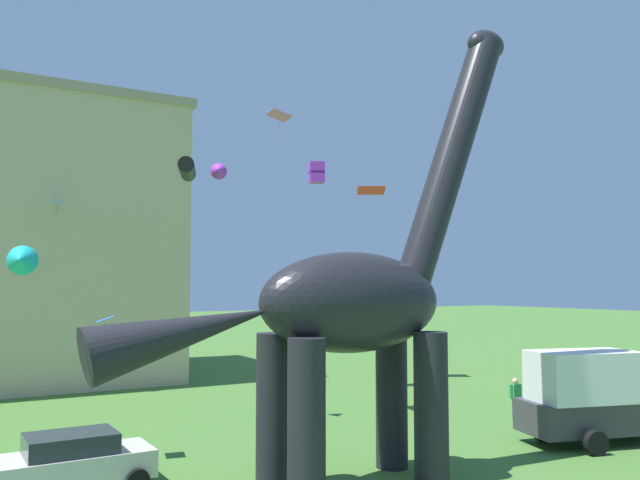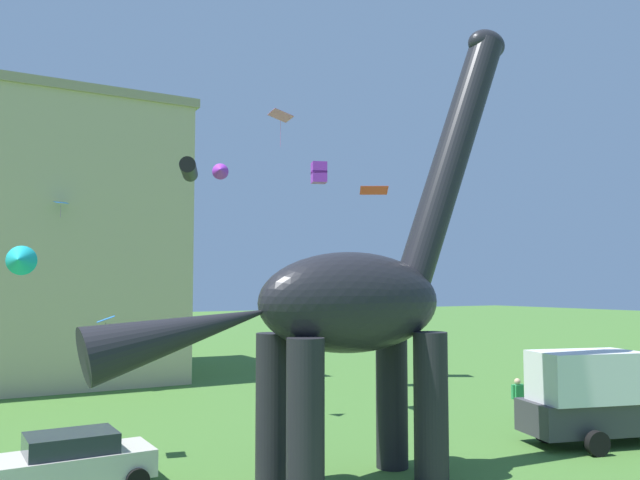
% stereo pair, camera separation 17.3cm
% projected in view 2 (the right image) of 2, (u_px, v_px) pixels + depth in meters
% --- Properties ---
extents(dinosaur_sculpture, '(13.22, 2.80, 13.82)m').
position_uv_depth(dinosaur_sculpture, '(351.00, 302.00, 18.05)').
color(dinosaur_sculpture, black).
rests_on(dinosaur_sculpture, ground_plane).
extents(parked_sedan_left, '(4.23, 2.01, 1.55)m').
position_uv_depth(parked_sedan_left, '(70.00, 461.00, 17.24)').
color(parked_sedan_left, silver).
rests_on(parked_sedan_left, ground_plane).
extents(parked_box_truck, '(5.96, 3.55, 3.20)m').
position_uv_depth(parked_box_truck, '(600.00, 395.00, 22.57)').
color(parked_box_truck, '#38383D').
rests_on(parked_box_truck, ground_plane).
extents(person_strolling_adult, '(0.62, 0.27, 1.66)m').
position_uv_depth(person_strolling_adult, '(518.00, 394.00, 26.59)').
color(person_strolling_adult, '#2D3347').
rests_on(person_strolling_adult, ground_plane).
extents(kite_near_low, '(1.01, 1.27, 1.47)m').
position_uv_depth(kite_near_low, '(281.00, 116.00, 27.30)').
color(kite_near_low, pink).
extents(kite_mid_center, '(0.98, 0.98, 1.09)m').
position_uv_depth(kite_mid_center, '(319.00, 173.00, 34.21)').
color(kite_mid_center, purple).
extents(kite_high_left, '(2.27, 2.33, 0.66)m').
position_uv_depth(kite_high_left, '(196.00, 170.00, 25.92)').
color(kite_high_left, black).
extents(kite_apex, '(0.74, 0.62, 0.81)m').
position_uv_depth(kite_apex, '(61.00, 203.00, 32.61)').
color(kite_apex, '#287AE5').
extents(kite_far_left, '(0.68, 0.83, 0.94)m').
position_uv_depth(kite_far_left, '(106.00, 319.00, 20.41)').
color(kite_far_left, '#287AE5').
extents(kite_near_high, '(1.99, 1.84, 0.35)m').
position_uv_depth(kite_near_high, '(374.00, 190.00, 37.84)').
color(kite_near_high, red).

